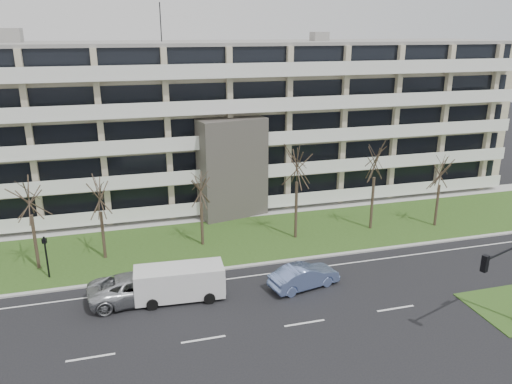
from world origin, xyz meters
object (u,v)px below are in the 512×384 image
object	(u,v)px
pedestrian_signal	(46,252)
silver_pickup	(139,287)
blue_sedan	(304,276)
white_van	(181,280)
traffic_signal	(511,273)

from	to	relation	value
pedestrian_signal	silver_pickup	bearing A→B (deg)	-26.26
silver_pickup	blue_sedan	xyz separation A→B (m)	(10.66, -1.30, -0.08)
white_van	pedestrian_signal	size ratio (longest dim) A/B	1.84
traffic_signal	silver_pickup	bearing A→B (deg)	135.73
silver_pickup	white_van	world-z (taller)	white_van
silver_pickup	traffic_signal	size ratio (longest dim) A/B	1.12
silver_pickup	pedestrian_signal	xyz separation A→B (m)	(-5.89, 4.61, 1.11)
white_van	silver_pickup	bearing A→B (deg)	171.47
white_van	pedestrian_signal	bearing A→B (deg)	152.19
blue_sedan	pedestrian_signal	size ratio (longest dim) A/B	1.55
white_van	pedestrian_signal	world-z (taller)	pedestrian_signal
white_van	traffic_signal	world-z (taller)	traffic_signal
pedestrian_signal	white_van	bearing A→B (deg)	-19.56
blue_sedan	traffic_signal	bearing A→B (deg)	-143.31
blue_sedan	white_van	world-z (taller)	white_van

